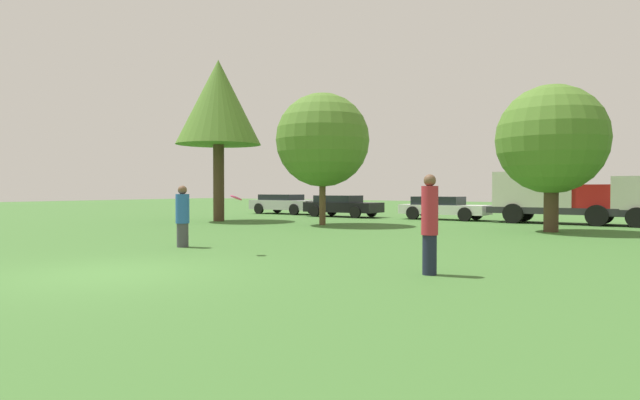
{
  "coord_description": "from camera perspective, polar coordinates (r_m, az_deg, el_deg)",
  "views": [
    {
      "loc": [
        9.12,
        -6.16,
        1.61
      ],
      "look_at": [
        1.27,
        5.15,
        1.32
      ],
      "focal_mm": 30.49,
      "sensor_mm": 36.0,
      "label": 1
    }
  ],
  "objects": [
    {
      "name": "tree_1",
      "position": [
        24.13,
        0.26,
        6.3
      ],
      "size": [
        4.14,
        4.14,
        5.83
      ],
      "color": "brown",
      "rests_on": "ground"
    },
    {
      "name": "parked_car_silver",
      "position": [
        34.75,
        -3.75,
        -0.35
      ],
      "size": [
        4.58,
        2.04,
        1.24
      ],
      "rotation": [
        0.0,
        0.0,
        -0.0
      ],
      "color": "#B2B2B7",
      "rests_on": "ground"
    },
    {
      "name": "tree_2",
      "position": [
        21.97,
        23.14,
        5.83
      ],
      "size": [
        4.03,
        4.03,
        5.46
      ],
      "color": "#473323",
      "rests_on": "ground"
    },
    {
      "name": "tree_0",
      "position": [
        27.73,
        -10.62,
        9.93
      ],
      "size": [
        4.19,
        4.19,
        7.99
      ],
      "color": "#473323",
      "rests_on": "ground"
    },
    {
      "name": "ground_plane",
      "position": [
        11.12,
        -21.16,
        -7.2
      ],
      "size": [
        120.0,
        120.0,
        0.0
      ],
      "primitive_type": "plane",
      "color": "#3D6B2D"
    },
    {
      "name": "parked_car_black",
      "position": [
        31.09,
        2.31,
        -0.56
      ],
      "size": [
        4.4,
        1.96,
        1.23
      ],
      "rotation": [
        0.0,
        0.0,
        -0.0
      ],
      "color": "black",
      "rests_on": "ground"
    },
    {
      "name": "delivery_truck_red",
      "position": [
        27.35,
        22.98,
        0.46
      ],
      "size": [
        5.6,
        2.22,
        2.41
      ],
      "rotation": [
        0.0,
        0.0,
        -0.0
      ],
      "color": "#2D2D33",
      "rests_on": "ground"
    },
    {
      "name": "person_catcher",
      "position": [
        10.32,
        11.44,
        -2.42
      ],
      "size": [
        0.31,
        0.31,
        1.88
      ],
      "rotation": [
        0.0,
        0.0,
        3.06
      ],
      "color": "#191E33",
      "rests_on": "ground"
    },
    {
      "name": "frisbee",
      "position": [
        13.39,
        -8.78,
        0.22
      ],
      "size": [
        0.31,
        0.28,
        0.17
      ],
      "color": "#F21E72"
    },
    {
      "name": "person_thrower",
      "position": [
        15.41,
        -14.23,
        -1.66
      ],
      "size": [
        0.37,
        0.37,
        1.7
      ],
      "rotation": [
        0.0,
        0.0,
        -0.08
      ],
      "color": "#3F3F47",
      "rests_on": "ground"
    },
    {
      "name": "parked_car_white",
      "position": [
        28.95,
        12.75,
        -0.74
      ],
      "size": [
        4.51,
        1.87,
        1.2
      ],
      "rotation": [
        0.0,
        0.0,
        -0.0
      ],
      "color": "silver",
      "rests_on": "ground"
    }
  ]
}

